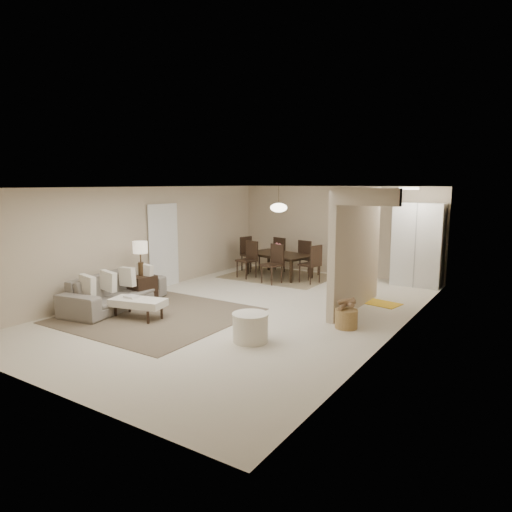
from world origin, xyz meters
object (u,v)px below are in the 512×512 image
Objects in this scene: sofa at (115,291)px; ottoman_bench at (138,303)px; pantry_cabinet at (418,245)px; wicker_basket at (346,319)px; side_table at (142,288)px; dining_table at (278,265)px; round_pouf at (250,328)px.

ottoman_bench is at bearing -116.23° from sofa.
wicker_basket is (-0.19, -4.23, -0.88)m from pantry_cabinet.
sofa reaches higher than ottoman_bench.
side_table reaches higher than wicker_basket.
round_pouf is at bearing -51.26° from dining_table.
ottoman_bench is at bearing -156.15° from wicker_basket.
dining_table is at bearing -25.12° from sofa.
round_pouf is at bearing -102.35° from pantry_cabinet.
side_table is (0.05, 0.69, -0.07)m from sofa.
dining_table is (1.24, 3.91, 0.04)m from side_table.
pantry_cabinet is 7.00m from ottoman_bench.
sofa is 0.69m from side_table.
ottoman_bench is at bearing -46.23° from side_table.
pantry_cabinet is at bearing 45.53° from side_table.
round_pouf is at bearing -125.19° from wicker_basket.
sofa is (-4.80, -5.53, -0.70)m from pantry_cabinet.
side_table is 0.31× the size of dining_table.
round_pouf is (3.54, -0.22, -0.11)m from sofa.
dining_table reaches higher than round_pouf.
ottoman_bench reaches higher than wicker_basket.
ottoman_bench is at bearing -123.11° from pantry_cabinet.
ottoman_bench is 2.86× the size of wicker_basket.
side_table reaches higher than round_pouf.
side_table is at bearing -93.92° from dining_table.
wicker_basket is at bearing -92.58° from pantry_cabinet.
sofa is 4.79m from wicker_basket.
pantry_cabinet is at bearing 87.42° from wicker_basket.
sofa is at bearing 176.49° from round_pouf.
ottoman_bench is 3.95m from wicker_basket.
pantry_cabinet reaches higher than wicker_basket.
side_table is at bearing -172.42° from wicker_basket.
ottoman_bench is 2.03× the size of side_table.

